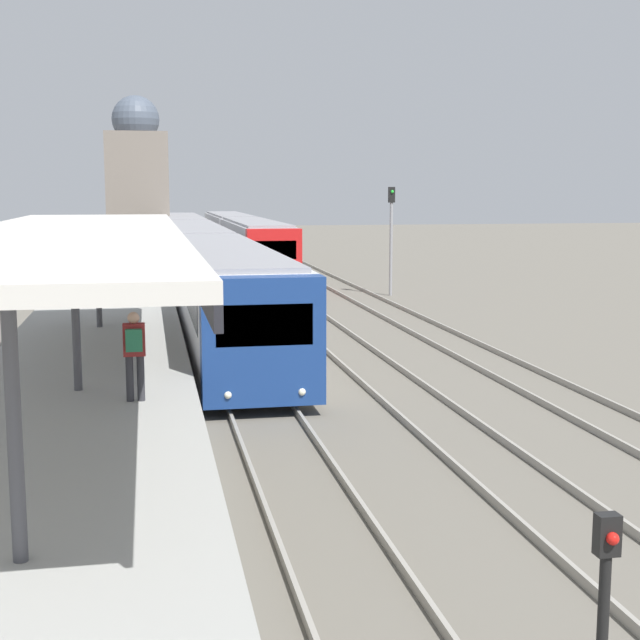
{
  "coord_description": "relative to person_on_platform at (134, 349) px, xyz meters",
  "views": [
    {
      "loc": [
        -2.34,
        -0.61,
        4.79
      ],
      "look_at": [
        1.75,
        20.5,
        1.65
      ],
      "focal_mm": 50.0,
      "sensor_mm": 36.0,
      "label": 1
    }
  ],
  "objects": [
    {
      "name": "person_on_platform",
      "position": [
        0.0,
        0.0,
        0.0
      ],
      "size": [
        0.4,
        0.4,
        1.66
      ],
      "color": "#2D2D33",
      "rests_on": "station_platform"
    },
    {
      "name": "platform_canopy",
      "position": [
        -1.07,
        1.17,
        2.02
      ],
      "size": [
        4.0,
        20.57,
        3.13
      ],
      "color": "beige",
      "rests_on": "station_platform"
    },
    {
      "name": "signal_mast_far",
      "position": [
        11.18,
        22.8,
        1.2
      ],
      "size": [
        0.28,
        0.29,
        4.93
      ],
      "color": "gray",
      "rests_on": "ground_plane"
    },
    {
      "name": "signal_post_near",
      "position": [
        4.02,
        -9.85,
        -0.63
      ],
      "size": [
        0.2,
        0.21,
        2.1
      ],
      "color": "black",
      "rests_on": "ground_plane"
    },
    {
      "name": "distant_domed_building",
      "position": [
        -0.25,
        43.97,
        3.23
      ],
      "size": [
        4.0,
        4.0,
        10.88
      ],
      "color": "slate",
      "rests_on": "ground_plane"
    },
    {
      "name": "train_near",
      "position": [
        2.63,
        26.72,
        -0.18
      ],
      "size": [
        2.63,
        49.96,
        3.12
      ],
      "color": "navy",
      "rests_on": "ground_plane"
    },
    {
      "name": "train_far",
      "position": [
        6.13,
        40.12,
        -0.19
      ],
      "size": [
        2.61,
        30.64,
        3.12
      ],
      "color": "red",
      "rests_on": "ground_plane"
    }
  ]
}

